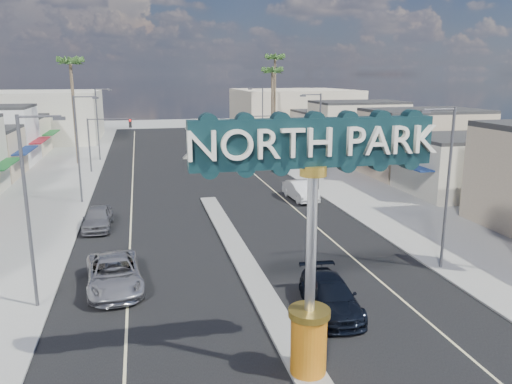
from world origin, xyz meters
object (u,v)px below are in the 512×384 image
palm_right_mid (272,75)px  car_parked_left (98,218)px  streetlight_l_mid (79,144)px  streetlight_l_far (99,121)px  streetlight_r_far (261,117)px  car_parked_right (300,191)px  traffic_signal_left (106,134)px  streetlight_r_near (446,181)px  streetlight_l_near (30,203)px  streetlight_r_mid (318,137)px  suv_left (114,274)px  suv_right (330,296)px  gateway_sign (312,219)px  palm_left_far (71,67)px  palm_right_far (275,63)px  traffic_signal_right (267,130)px

palm_right_mid → car_parked_left: (-21.71, -33.78, -9.80)m
streetlight_l_mid → streetlight_l_far: bearing=90.0°
car_parked_left → palm_right_mid: bearing=59.4°
streetlight_r_far → car_parked_right: (-2.56, -24.99, -4.25)m
traffic_signal_left → streetlight_r_near: bearing=-60.0°
streetlight_l_near → streetlight_r_mid: 28.90m
suv_left → suv_right: (9.81, -4.82, -0.05)m
gateway_sign → traffic_signal_left: bearing=102.3°
palm_right_mid → gateway_sign: bearing=-103.5°
palm_left_far → palm_right_far: (28.00, 12.00, 0.89)m
streetlight_l_mid → palm_left_far: 21.16m
streetlight_l_mid → palm_right_mid: bearing=48.0°
streetlight_l_far → palm_right_far: 28.29m
streetlight_l_near → suv_right: 14.19m
suv_right → car_parked_left: car_parked_left is taller
gateway_sign → suv_right: bearing=60.1°
gateway_sign → palm_right_far: bearing=76.0°
traffic_signal_right → streetlight_r_near: (1.25, -33.99, 0.79)m
gateway_sign → streetlight_r_mid: gateway_sign is taller
traffic_signal_left → streetlight_r_mid: streetlight_r_mid is taller
gateway_sign → streetlight_r_far: (10.43, 50.02, -0.86)m
palm_right_mid → palm_right_far: palm_right_far is taller
gateway_sign → streetlight_l_mid: 29.91m
streetlight_r_mid → streetlight_r_near: bearing=-90.0°
streetlight_l_near → car_parked_right: streetlight_l_near is taller
palm_right_mid → suv_right: size_ratio=2.33×
streetlight_l_mid → palm_left_far: (-2.57, 20.00, 6.43)m
streetlight_l_near → streetlight_l_far: 42.00m
traffic_signal_left → streetlight_l_far: 8.14m
gateway_sign → suv_right: (2.66, 4.63, -5.17)m
gateway_sign → streetlight_l_mid: gateway_sign is taller
suv_right → traffic_signal_right: bearing=84.5°
streetlight_l_near → gateway_sign: bearing=-37.6°
palm_left_far → car_parked_right: size_ratio=2.66×
car_parked_right → traffic_signal_right: bearing=82.1°
streetlight_r_mid → palm_left_far: bearing=139.5°
streetlight_l_mid → car_parked_right: (18.30, -2.99, -4.25)m
streetlight_l_far → palm_right_mid: 24.41m
car_parked_right → streetlight_l_near: bearing=-140.6°
streetlight_l_far → streetlight_r_far: (20.87, 0.00, 0.00)m
streetlight_r_mid → suv_right: 25.02m
streetlight_r_far → suv_right: bearing=-99.7°
palm_right_far → palm_left_far: bearing=-156.8°
streetlight_l_near → palm_right_far: palm_right_far is taller
traffic_signal_right → palm_right_far: 20.59m
streetlight_l_far → palm_left_far: 7.21m
streetlight_r_near → streetlight_l_far: bearing=116.4°
streetlight_l_mid → suv_left: (3.28, -18.57, -4.27)m
traffic_signal_left → streetlight_r_mid: (19.62, -13.99, 0.79)m
traffic_signal_left → palm_right_far: palm_right_far is taller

